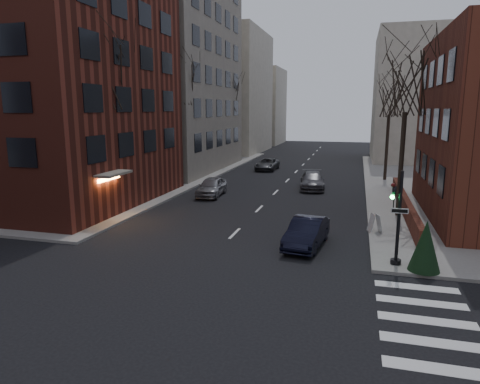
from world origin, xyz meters
name	(u,v)px	position (x,y,z in m)	size (l,w,h in m)	color
ground	(115,354)	(0.00, 0.00, 0.00)	(160.00, 160.00, 0.00)	black
sidewalk_far_left	(30,168)	(-29.00, 30.00, 0.07)	(44.00, 44.00, 0.15)	gray
building_left_brick	(38,74)	(-15.50, 16.50, 9.00)	(15.00, 15.00, 18.00)	maroon
building_left_tan	(138,39)	(-17.00, 34.00, 14.00)	(18.00, 18.00, 28.00)	gray
low_wall_right	(405,204)	(9.30, 19.00, 0.65)	(0.35, 16.00, 1.00)	#5B271A
building_distant_la	(218,93)	(-15.00, 55.00, 9.00)	(14.00, 16.00, 18.00)	beige
building_distant_ra	(432,98)	(15.00, 50.00, 8.00)	(14.00, 14.00, 16.00)	beige
building_distant_lb	(256,107)	(-13.00, 72.00, 7.00)	(10.00, 12.00, 14.00)	beige
traffic_signal	(397,224)	(7.94, 8.99, 1.91)	(0.76, 0.44, 4.00)	black
tree_left_a	(103,78)	(-8.80, 14.00, 8.47)	(4.18, 4.18, 10.26)	#2D231C
tree_left_b	(181,82)	(-8.80, 26.00, 8.91)	(4.40, 4.40, 10.80)	#2D231C
tree_left_c	(228,97)	(-8.80, 40.00, 8.03)	(3.96, 3.96, 9.72)	#2D231C
tree_right_a	(407,85)	(8.80, 18.00, 8.03)	(3.96, 3.96, 9.72)	#2D231C
tree_right_b	(390,98)	(8.80, 32.00, 7.59)	(3.74, 3.74, 9.18)	#2D231C
streetlamp_near	(170,139)	(-8.20, 22.00, 4.24)	(0.36, 0.36, 6.28)	black
streetlamp_far	(238,128)	(-8.20, 42.00, 4.24)	(0.36, 0.36, 6.28)	black
parked_sedan	(307,233)	(4.00, 10.83, 0.70)	(1.47, 4.22, 1.39)	black
car_lane_silver	(212,187)	(-4.53, 21.32, 0.72)	(1.71, 4.25, 1.45)	gray
car_lane_gray	(312,181)	(2.67, 26.32, 0.70)	(1.96, 4.83, 1.40)	#45454A
car_lane_far	(267,164)	(-3.29, 36.43, 0.63)	(2.10, 4.54, 1.26)	#3C3D41
sandwich_board	(375,223)	(7.30, 13.75, 0.65)	(0.44, 0.62, 0.99)	silver
evergreen_shrub	(425,246)	(9.04, 8.50, 1.20)	(1.26, 1.26, 2.10)	#16321D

